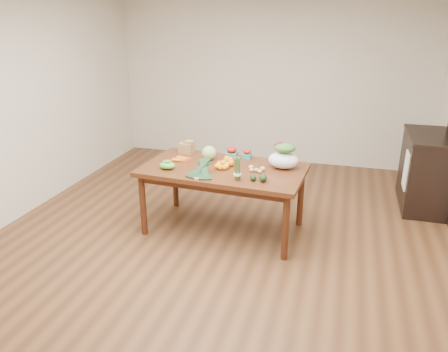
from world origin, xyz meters
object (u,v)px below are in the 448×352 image
(cabbage, at_px, (209,153))
(kale_bunch, at_px, (200,169))
(dining_table, at_px, (224,199))
(asparagus_bundle, at_px, (237,169))
(mandarin_cluster, at_px, (223,164))
(cabinet, at_px, (425,171))
(salad_bag, at_px, (283,157))
(paper_bag, at_px, (186,147))

(cabbage, xyz_separation_m, kale_bunch, (0.08, -0.54, -0.00))
(dining_table, bearing_deg, asparagus_bundle, -50.16)
(asparagus_bundle, bearing_deg, mandarin_cluster, 131.13)
(kale_bunch, bearing_deg, dining_table, 68.88)
(cabinet, height_order, salad_bag, salad_bag)
(cabinet, bearing_deg, dining_table, -149.46)
(mandarin_cluster, relative_size, kale_bunch, 0.45)
(paper_bag, bearing_deg, dining_table, -33.15)
(asparagus_bundle, distance_m, salad_bag, 0.63)
(mandarin_cluster, bearing_deg, asparagus_bundle, -52.73)
(cabbage, distance_m, kale_bunch, 0.55)
(cabbage, relative_size, mandarin_cluster, 0.91)
(dining_table, bearing_deg, paper_bag, 150.72)
(cabbage, height_order, salad_bag, salad_bag)
(cabbage, xyz_separation_m, salad_bag, (0.86, -0.05, 0.04))
(cabinet, distance_m, salad_bag, 2.04)
(dining_table, height_order, kale_bunch, kale_bunch)
(dining_table, distance_m, asparagus_bundle, 0.65)
(kale_bunch, height_order, asparagus_bundle, asparagus_bundle)
(dining_table, height_order, cabbage, cabbage)
(salad_bag, bearing_deg, asparagus_bundle, -128.28)
(mandarin_cluster, relative_size, salad_bag, 0.55)
(cabinet, bearing_deg, cabbage, -155.78)
(dining_table, relative_size, paper_bag, 8.17)
(dining_table, relative_size, asparagus_bundle, 7.01)
(cabinet, bearing_deg, mandarin_cluster, -149.16)
(cabinet, distance_m, asparagus_bundle, 2.64)
(cabinet, bearing_deg, paper_bag, -161.34)
(dining_table, height_order, cabinet, cabinet)
(dining_table, xyz_separation_m, kale_bunch, (-0.15, -0.33, 0.45))
(paper_bag, bearing_deg, kale_bunch, -59.31)
(kale_bunch, xyz_separation_m, salad_bag, (0.78, 0.49, 0.05))
(mandarin_cluster, xyz_separation_m, kale_bunch, (-0.15, -0.32, 0.03))
(asparagus_bundle, bearing_deg, paper_bag, 142.94)
(kale_bunch, relative_size, asparagus_bundle, 1.60)
(paper_bag, bearing_deg, asparagus_bundle, -40.93)
(cabinet, xyz_separation_m, salad_bag, (-1.62, -1.17, 0.41))
(mandarin_cluster, bearing_deg, cabbage, 135.71)
(paper_bag, bearing_deg, salad_bag, -10.14)
(cabbage, relative_size, salad_bag, 0.50)
(dining_table, xyz_separation_m, cabbage, (-0.23, 0.21, 0.46))
(salad_bag, bearing_deg, kale_bunch, -147.87)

